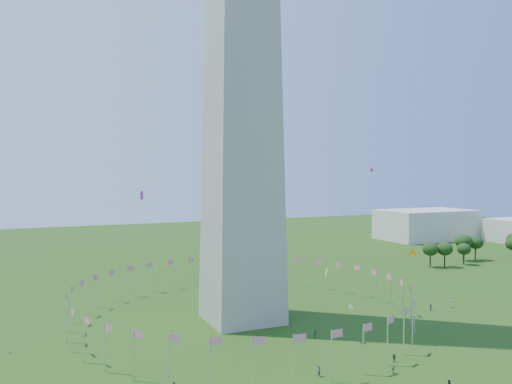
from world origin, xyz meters
TOP-DOWN VIEW (x-y plane):
  - flag_ring at (-0.00, 50.00)m, footprint 80.24×80.24m
  - gov_building_east_a at (150.00, 150.00)m, footprint 50.00×30.00m
  - crowd at (8.12, 6.29)m, footprint 93.10×69.72m
  - kites_aloft at (8.10, 22.34)m, footprint 103.32×79.81m
  - tree_line_east at (116.44, 85.56)m, footprint 53.50×15.98m

SIDE VIEW (x-z plane):
  - crowd at x=8.12m, z-range -0.10..1.90m
  - flag_ring at x=0.00m, z-range 0.00..9.00m
  - tree_line_east at x=116.44m, z-range -0.45..10.28m
  - gov_building_east_a at x=150.00m, z-range 0.00..16.00m
  - kites_aloft at x=8.10m, z-range 3.16..41.76m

